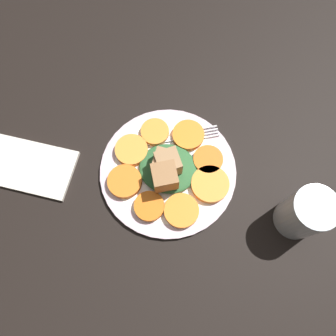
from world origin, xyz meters
TOP-DOWN VIEW (x-y plane):
  - table_slab at (0.00, 0.00)cm, footprint 120.00×120.00cm
  - plate at (0.00, 0.00)cm, footprint 26.12×26.12cm
  - carrot_slice_0 at (1.63, 7.85)cm, footprint 5.54×5.54cm
  - carrot_slice_1 at (-4.24, 7.27)cm, footprint 6.38×6.38cm
  - carrot_slice_2 at (-8.33, 1.17)cm, footprint 7.11×7.11cm
  - carrot_slice_3 at (-7.00, -3.51)cm, footprint 5.69×5.69cm
  - carrot_slice_4 at (-2.23, -7.68)cm, footprint 6.25×6.25cm
  - carrot_slice_5 at (4.28, -6.80)cm, footprint 5.58×5.58cm
  - carrot_slice_6 at (7.74, -2.05)cm, footprint 6.35×6.35cm
  - carrot_slice_7 at (7.28, 4.34)cm, footprint 6.43×6.43cm
  - center_pile at (-0.07, 0.60)cm, footprint 10.99×10.47cm
  - fork at (0.61, -6.47)cm, footprint 18.42×9.58cm
  - water_glass at (-24.71, 3.64)cm, footprint 7.52×7.52cm
  - napkin at (26.24, 5.39)cm, footprint 16.87×10.12cm

SIDE VIEW (x-z plane):
  - table_slab at x=0.00cm, z-range 0.00..2.00cm
  - napkin at x=26.24cm, z-range 2.00..2.80cm
  - plate at x=0.00cm, z-range 1.99..3.04cm
  - fork at x=0.61cm, z-range 3.10..3.50cm
  - carrot_slice_0 at x=1.63cm, z-range 3.10..4.35cm
  - carrot_slice_1 at x=-4.24cm, z-range 3.10..4.35cm
  - carrot_slice_2 at x=-8.33cm, z-range 3.10..4.35cm
  - carrot_slice_3 at x=-7.00cm, z-range 3.10..4.35cm
  - carrot_slice_4 at x=-2.23cm, z-range 3.10..4.35cm
  - carrot_slice_5 at x=4.28cm, z-range 3.10..4.35cm
  - carrot_slice_6 at x=7.74cm, z-range 3.10..4.35cm
  - carrot_slice_7 at x=7.28cm, z-range 3.10..4.35cm
  - center_pile at x=-0.07cm, z-range 2.43..8.35cm
  - water_glass at x=-24.71cm, z-range 2.00..12.65cm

